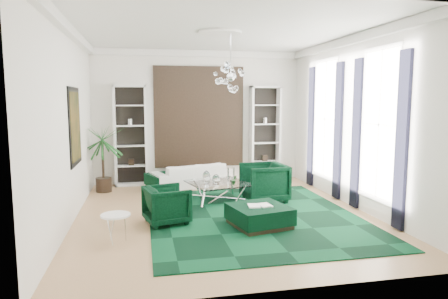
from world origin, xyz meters
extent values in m
cube|color=tan|center=(0.00, 0.00, -0.01)|extent=(6.00, 7.00, 0.02)
cube|color=white|center=(0.00, 0.00, 3.81)|extent=(6.00, 7.00, 0.02)
cube|color=silver|center=(0.00, 3.51, 1.90)|extent=(6.00, 0.02, 3.80)
cube|color=silver|center=(0.00, -3.51, 1.90)|extent=(6.00, 0.02, 3.80)
cube|color=silver|center=(-3.01, 0.00, 1.90)|extent=(0.02, 7.00, 3.80)
cube|color=silver|center=(3.01, 0.00, 1.90)|extent=(0.02, 7.00, 3.80)
cylinder|color=white|center=(0.00, 0.30, 3.77)|extent=(0.90, 0.90, 0.05)
cube|color=black|center=(0.00, 3.46, 1.90)|extent=(2.50, 0.06, 2.80)
cube|color=black|center=(-2.97, 0.60, 1.85)|extent=(0.04, 1.30, 1.60)
cube|color=white|center=(2.99, -0.90, 1.90)|extent=(0.03, 1.10, 2.90)
cube|color=black|center=(2.96, -1.68, 1.65)|extent=(0.07, 0.30, 3.25)
cube|color=black|center=(2.96, -0.12, 1.65)|extent=(0.07, 0.30, 3.25)
cube|color=white|center=(2.99, 1.50, 1.90)|extent=(0.03, 1.10, 2.90)
cube|color=black|center=(2.96, 0.72, 1.65)|extent=(0.07, 0.30, 3.25)
cube|color=black|center=(2.96, 2.28, 1.65)|extent=(0.07, 0.30, 3.25)
cube|color=black|center=(0.57, -0.30, 0.01)|extent=(4.20, 5.00, 0.02)
imported|color=white|center=(-0.30, 2.81, 0.32)|extent=(2.35, 1.46, 0.64)
imported|color=black|center=(-1.20, -0.42, 0.37)|extent=(0.97, 0.95, 0.73)
imported|color=black|center=(1.17, 0.86, 0.45)|extent=(1.04, 1.02, 0.91)
cube|color=black|center=(-1.03, 2.67, 0.20)|extent=(1.19, 1.19, 0.41)
cube|color=black|center=(0.50, -0.99, 0.20)|extent=(1.21, 1.21, 0.40)
cube|color=white|center=(0.50, -0.99, 0.42)|extent=(0.44, 0.30, 0.03)
cylinder|color=white|center=(-2.10, -1.32, 0.24)|extent=(0.54, 0.54, 0.47)
imported|color=#19591E|center=(0.44, 0.83, 0.55)|extent=(0.12, 0.10, 0.21)
camera|label=1|loc=(-1.62, -8.03, 2.38)|focal=32.00mm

